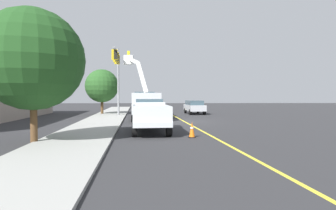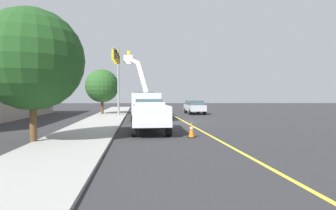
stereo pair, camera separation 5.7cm
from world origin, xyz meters
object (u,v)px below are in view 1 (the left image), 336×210
(passing_minivan, at_px, (194,106))
(traffic_cone_leading, at_px, (192,130))
(utility_bucket_truck, at_px, (145,103))
(traffic_signal_mast, at_px, (117,68))
(traffic_cone_mid_rear, at_px, (161,113))
(traffic_cone_mid_front, at_px, (168,119))
(service_pickup_truck, at_px, (150,114))

(passing_minivan, bearing_deg, traffic_cone_leading, 172.43)
(utility_bucket_truck, relative_size, passing_minivan, 1.70)
(traffic_cone_leading, relative_size, traffic_signal_mast, 0.11)
(traffic_cone_mid_rear, xyz_separation_m, traffic_signal_mast, (-2.04, 4.61, 4.87))
(traffic_cone_mid_rear, distance_m, traffic_signal_mast, 7.01)
(traffic_cone_mid_front, distance_m, traffic_signal_mast, 9.76)
(service_pickup_truck, height_order, traffic_signal_mast, traffic_signal_mast)
(service_pickup_truck, relative_size, traffic_cone_leading, 6.75)
(utility_bucket_truck, xyz_separation_m, traffic_signal_mast, (2.30, 3.03, 3.63))
(passing_minivan, xyz_separation_m, traffic_cone_mid_rear, (-2.99, 4.19, -0.60))
(service_pickup_truck, relative_size, passing_minivan, 1.16)
(utility_bucket_truck, bearing_deg, traffic_cone_leading, -164.66)
(passing_minivan, xyz_separation_m, traffic_signal_mast, (-5.03, 8.80, 4.26))
(service_pickup_truck, distance_m, traffic_cone_mid_rear, 14.00)
(passing_minivan, relative_size, traffic_cone_mid_rear, 6.60)
(traffic_signal_mast, bearing_deg, traffic_cone_leading, -156.01)
(passing_minivan, bearing_deg, traffic_signal_mast, 119.75)
(utility_bucket_truck, bearing_deg, traffic_cone_mid_front, -153.96)
(utility_bucket_truck, height_order, traffic_cone_mid_front, utility_bucket_truck)
(traffic_cone_mid_front, height_order, traffic_signal_mast, traffic_signal_mast)
(utility_bucket_truck, height_order, service_pickup_truck, utility_bucket_truck)
(service_pickup_truck, relative_size, traffic_cone_mid_rear, 7.69)
(utility_bucket_truck, xyz_separation_m, service_pickup_truck, (-9.62, -0.88, -0.49))
(service_pickup_truck, distance_m, traffic_cone_mid_front, 5.45)
(utility_bucket_truck, xyz_separation_m, passing_minivan, (7.33, -5.77, -0.63))
(traffic_cone_leading, bearing_deg, utility_bucket_truck, 15.34)
(utility_bucket_truck, xyz_separation_m, traffic_cone_mid_rear, (4.34, -1.58, -1.24))
(passing_minivan, distance_m, traffic_cone_leading, 19.28)
(traffic_signal_mast, bearing_deg, utility_bucket_truck, -127.22)
(passing_minivan, height_order, traffic_cone_leading, passing_minivan)
(traffic_cone_mid_front, bearing_deg, traffic_signal_mast, 37.75)
(service_pickup_truck, xyz_separation_m, passing_minivan, (16.95, -4.89, -0.15))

